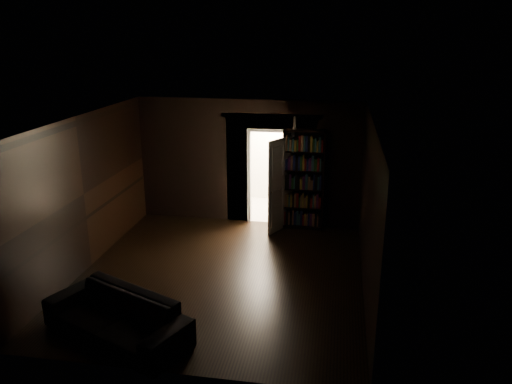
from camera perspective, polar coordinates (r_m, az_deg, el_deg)
ground at (r=9.12m, az=-4.00°, el=-9.45°), size 5.50×5.50×0.00m
room_walls at (r=9.49m, az=-2.78°, el=2.58°), size 5.02×5.61×2.84m
kitchen_alcove at (r=12.20m, az=2.39°, el=3.75°), size 2.20×1.80×2.60m
sofa at (r=7.50m, az=-15.72°, el=-12.91°), size 2.41×1.78×0.85m
bookshelf at (r=10.93m, az=5.44°, el=1.40°), size 0.93×0.43×2.20m
refrigerator at (r=12.41m, az=5.22°, el=2.09°), size 0.78×0.72×1.65m
door at (r=10.76m, az=2.79°, el=0.79°), size 0.44×0.78×2.05m
figurine at (r=10.71m, az=4.43°, el=7.90°), size 0.12×0.12×0.27m
bottles at (r=12.15m, az=5.62°, el=6.39°), size 0.66×0.13×0.26m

